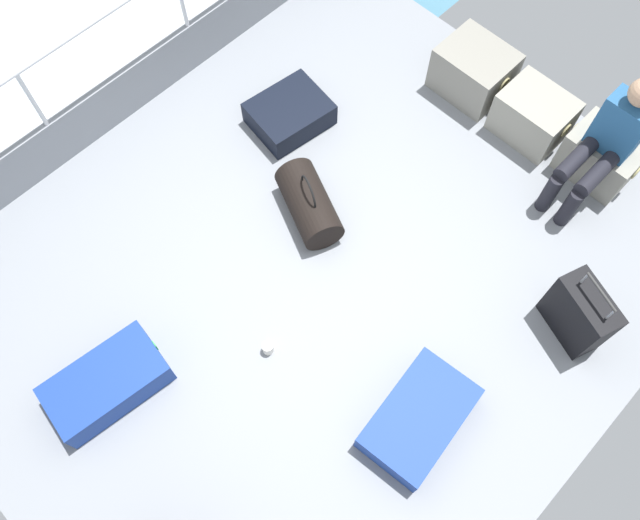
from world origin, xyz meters
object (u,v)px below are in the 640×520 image
object	(u,v)px
suitcase_0	(419,418)
cargo_crate_2	(601,157)
cargo_crate_1	(533,116)
suitcase_1	(579,314)
duffel_bag	(309,204)
cargo_crate_0	(474,71)
passenger_seated	(607,142)
suitcase_3	(107,384)
suitcase_2	(290,114)
paper_cup	(268,348)

from	to	relation	value
suitcase_0	cargo_crate_2	bearing A→B (deg)	97.11
cargo_crate_1	suitcase_0	world-z (taller)	cargo_crate_1
suitcase_1	duffel_bag	bearing A→B (deg)	-161.88
cargo_crate_0	cargo_crate_2	xyz separation A→B (m)	(1.24, 0.04, -0.01)
cargo_crate_2	duffel_bag	bearing A→B (deg)	-125.40
cargo_crate_0	suitcase_1	distance (m)	2.23
cargo_crate_2	suitcase_1	xyz separation A→B (m)	(0.63, -1.24, 0.06)
passenger_seated	suitcase_0	xyz separation A→B (m)	(0.31, -2.32, -0.47)
cargo_crate_2	suitcase_3	distance (m)	4.03
cargo_crate_1	suitcase_2	distance (m)	1.97
cargo_crate_0	suitcase_3	size ratio (longest dim) A/B	0.74
cargo_crate_2	suitcase_2	xyz separation A→B (m)	(-2.07, -1.37, -0.09)
suitcase_3	suitcase_2	bearing A→B (deg)	106.90
passenger_seated	cargo_crate_0	bearing A→B (deg)	173.26
duffel_bag	paper_cup	distance (m)	1.14
cargo_crate_1	suitcase_1	xyz separation A→B (m)	(1.25, -1.18, 0.06)
cargo_crate_1	duffel_bag	world-z (taller)	duffel_bag
suitcase_1	duffel_bag	xyz separation A→B (m)	(-1.97, -0.64, -0.10)
suitcase_0	paper_cup	world-z (taller)	suitcase_0
suitcase_1	paper_cup	size ratio (longest dim) A/B	6.59
cargo_crate_1	cargo_crate_2	distance (m)	0.61
cargo_crate_2	suitcase_0	distance (m)	2.52
passenger_seated	suitcase_2	size ratio (longest dim) A/B	1.62
cargo_crate_1	passenger_seated	distance (m)	0.73
suitcase_0	suitcase_1	world-z (taller)	suitcase_1
cargo_crate_0	cargo_crate_1	xyz separation A→B (m)	(0.63, -0.02, -0.01)
passenger_seated	paper_cup	xyz separation A→B (m)	(-0.76, -2.68, -0.53)
suitcase_2	paper_cup	xyz separation A→B (m)	(1.31, -1.49, -0.06)
cargo_crate_1	paper_cup	distance (m)	2.82
cargo_crate_1	suitcase_3	distance (m)	3.82
cargo_crate_2	suitcase_0	xyz separation A→B (m)	(0.31, -2.50, -0.09)
cargo_crate_0	suitcase_2	bearing A→B (deg)	-122.03
suitcase_1	duffel_bag	distance (m)	2.07
suitcase_0	suitcase_2	distance (m)	2.64
suitcase_0	suitcase_3	distance (m)	2.10
passenger_seated	paper_cup	distance (m)	2.84
cargo_crate_0	passenger_seated	world-z (taller)	passenger_seated
suitcase_3	cargo_crate_1	bearing A→B (deg)	79.11
passenger_seated	suitcase_2	xyz separation A→B (m)	(-2.07, -1.19, -0.47)
cargo_crate_1	cargo_crate_2	world-z (taller)	same
cargo_crate_2	paper_cup	size ratio (longest dim) A/B	5.83
passenger_seated	duffel_bag	world-z (taller)	passenger_seated
cargo_crate_1	suitcase_1	world-z (taller)	suitcase_1
cargo_crate_2	duffel_bag	xyz separation A→B (m)	(-1.34, -1.88, -0.04)
suitcase_1	suitcase_2	bearing A→B (deg)	-177.18
cargo_crate_1	suitcase_0	xyz separation A→B (m)	(0.92, -2.45, -0.09)
passenger_seated	suitcase_3	xyz separation A→B (m)	(-1.33, -3.62, -0.45)
cargo_crate_0	duffel_bag	bearing A→B (deg)	-92.97
suitcase_3	suitcase_1	bearing A→B (deg)	52.56
duffel_bag	suitcase_1	bearing A→B (deg)	18.12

